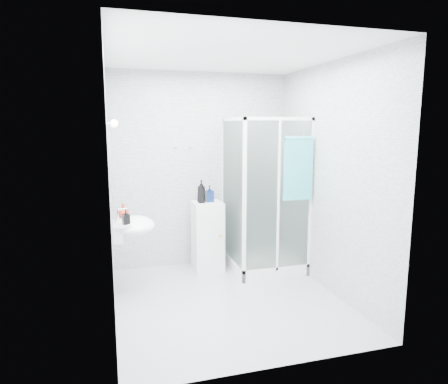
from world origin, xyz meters
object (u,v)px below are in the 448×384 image
object	(u,v)px
shower_enclosure	(261,238)
soap_dispenser_orange	(123,211)
shampoo_bottle_a	(201,191)
shampoo_bottle_b	(210,194)
storage_cabinet	(208,236)
hand_towel	(298,167)
soap_dispenser_black	(126,217)
wall_basin	(132,226)

from	to	relation	value
shower_enclosure	soap_dispenser_orange	bearing A→B (deg)	-175.16
shampoo_bottle_a	shampoo_bottle_b	distance (m)	0.13
storage_cabinet	hand_towel	size ratio (longest dim) A/B	1.19
shower_enclosure	storage_cabinet	size ratio (longest dim) A/B	2.19
soap_dispenser_black	shower_enclosure	bearing A→B (deg)	15.70
hand_towel	shampoo_bottle_a	bearing A→B (deg)	149.18
storage_cabinet	soap_dispenser_orange	size ratio (longest dim) A/B	5.64
wall_basin	shampoo_bottle_a	distance (m)	1.10
shampoo_bottle_a	soap_dispenser_black	world-z (taller)	shampoo_bottle_a
shampoo_bottle_b	hand_towel	bearing A→B (deg)	-35.56
shower_enclosure	shampoo_bottle_a	world-z (taller)	shower_enclosure
storage_cabinet	hand_towel	bearing A→B (deg)	-34.05
wall_basin	soap_dispenser_orange	world-z (taller)	soap_dispenser_orange
soap_dispenser_orange	soap_dispenser_black	xyz separation A→B (m)	(0.02, -0.34, -0.00)
shampoo_bottle_a	soap_dispenser_orange	bearing A→B (deg)	-159.52
wall_basin	shampoo_bottle_a	size ratio (longest dim) A/B	1.89
shampoo_bottle_a	shampoo_bottle_b	bearing A→B (deg)	17.83
soap_dispenser_black	wall_basin	bearing A→B (deg)	68.83
shampoo_bottle_a	soap_dispenser_orange	size ratio (longest dim) A/B	1.83
storage_cabinet	soap_dispenser_black	distance (m)	1.38
shampoo_bottle_a	hand_towel	bearing A→B (deg)	-30.82
soap_dispenser_orange	soap_dispenser_black	distance (m)	0.34
shower_enclosure	wall_basin	world-z (taller)	shower_enclosure
soap_dispenser_black	shampoo_bottle_b	bearing A→B (deg)	34.21
storage_cabinet	shampoo_bottle_b	xyz separation A→B (m)	(0.04, 0.02, 0.57)
soap_dispenser_orange	soap_dispenser_black	world-z (taller)	soap_dispenser_orange
storage_cabinet	shampoo_bottle_a	distance (m)	0.61
hand_towel	storage_cabinet	bearing A→B (deg)	146.22
shower_enclosure	hand_towel	world-z (taller)	shower_enclosure
wall_basin	shampoo_bottle_a	bearing A→B (deg)	30.62
wall_basin	shampoo_bottle_b	size ratio (longest dim) A/B	2.58
shampoo_bottle_b	shower_enclosure	bearing A→B (deg)	-23.10
hand_towel	shampoo_bottle_a	size ratio (longest dim) A/B	2.58
wall_basin	soap_dispenser_orange	xyz separation A→B (m)	(-0.08, 0.17, 0.15)
storage_cabinet	shampoo_bottle_a	size ratio (longest dim) A/B	3.07
shampoo_bottle_b	soap_dispenser_black	xyz separation A→B (m)	(-1.10, -0.75, -0.08)
wall_basin	hand_towel	size ratio (longest dim) A/B	0.73
shampoo_bottle_a	soap_dispenser_black	size ratio (longest dim) A/B	1.88
wall_basin	soap_dispenser_black	xyz separation A→B (m)	(-0.06, -0.17, 0.15)
storage_cabinet	soap_dispenser_black	size ratio (longest dim) A/B	5.78
soap_dispenser_orange	hand_towel	bearing A→B (deg)	-7.07
shower_enclosure	storage_cabinet	xyz separation A→B (m)	(-0.65, 0.25, 0.01)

